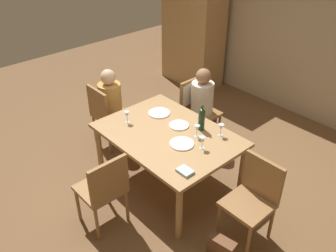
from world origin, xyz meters
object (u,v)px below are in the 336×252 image
object	(u,v)px
chair_near	(104,188)
wine_glass_near_left	(202,140)
chair_right_end	(254,195)
person_man_bearded	(112,102)
dinner_plate_guest_left	(182,144)
chair_left_end	(106,112)
wine_glass_centre	(197,129)
wine_bottle_tall_green	(202,119)
dinner_plate_host	(179,125)
dinner_plate_guest_right	(159,113)
dining_table	(168,139)
wine_glass_near_right	(221,128)
handbag	(221,248)
person_woman_host	(203,102)
chair_far_left	(195,102)
armoire_cabinet	(193,25)
wine_glass_far	(127,115)

from	to	relation	value
chair_near	wine_glass_near_left	size ratio (longest dim) A/B	6.17
chair_right_end	person_man_bearded	xyz separation A→B (m)	(-2.36, -0.06, 0.12)
wine_glass_near_left	dinner_plate_guest_left	xyz separation A→B (m)	(-0.20, -0.11, -0.10)
chair_left_end	wine_glass_centre	bearing A→B (deg)	11.20
chair_right_end	wine_bottle_tall_green	distance (m)	1.07
chair_near	chair_right_end	world-z (taller)	same
chair_near	wine_glass_centre	bearing A→B (deg)	-8.82
person_man_bearded	dinner_plate_host	bearing A→B (deg)	9.00
dinner_plate_host	dinner_plate_guest_right	distance (m)	0.38
chair_near	wine_bottle_tall_green	distance (m)	1.35
wine_bottle_tall_green	dinner_plate_guest_left	xyz separation A→B (m)	(0.07, -0.38, -0.14)
dinner_plate_host	dining_table	bearing A→B (deg)	-80.76
wine_glass_near_right	dinner_plate_guest_right	size ratio (longest dim) A/B	0.54
wine_bottle_tall_green	wine_glass_centre	distance (m)	0.17
wine_glass_near_left	dinner_plate_guest_left	distance (m)	0.25
chair_left_end	chair_right_end	distance (m)	2.37
dinner_plate_guest_right	dinner_plate_host	bearing A→B (deg)	-2.06
chair_near	wine_glass_centre	size ratio (longest dim) A/B	6.17
chair_left_end	wine_bottle_tall_green	world-z (taller)	wine_bottle_tall_green
wine_glass_near_right	dinner_plate_guest_left	size ratio (longest dim) A/B	0.54
wine_glass_centre	dining_table	bearing A→B (deg)	-143.24
chair_left_end	wine_glass_centre	world-z (taller)	chair_left_end
person_man_bearded	wine_glass_centre	distance (m)	1.47
chair_left_end	dinner_plate_guest_left	world-z (taller)	chair_left_end
chair_near	dinner_plate_host	distance (m)	1.19
wine_glass_centre	wine_glass_near_right	bearing A→B (deg)	52.54
dinner_plate_host	dinner_plate_guest_left	size ratio (longest dim) A/B	0.88
chair_left_end	wine_bottle_tall_green	size ratio (longest dim) A/B	2.83
dinner_plate_guest_left	handbag	xyz separation A→B (m)	(0.92, -0.32, -0.63)
person_woman_host	dinner_plate_guest_right	bearing A→B (deg)	-5.94
dining_table	wine_bottle_tall_green	xyz separation A→B (m)	(0.20, 0.35, 0.22)
chair_far_left	wine_glass_centre	size ratio (longest dim) A/B	6.17
chair_right_end	chair_far_left	bearing A→B (deg)	-27.61
chair_right_end	handbag	bearing A→B (deg)	90.00
wine_glass_near_right	dinner_plate_guest_right	distance (m)	0.87
chair_right_end	chair_left_end	bearing A→B (deg)	4.22
armoire_cabinet	dinner_plate_guest_right	xyz separation A→B (m)	(1.49, -2.11, -0.36)
chair_far_left	wine_glass_near_right	distance (m)	1.09
wine_bottle_tall_green	chair_near	bearing A→B (deg)	-94.76
dining_table	wine_glass_near_left	size ratio (longest dim) A/B	10.74
chair_left_end	wine_glass_near_right	size ratio (longest dim) A/B	6.17
person_man_bearded	wine_bottle_tall_green	xyz separation A→B (m)	(1.38, 0.32, 0.22)
dining_table	chair_far_left	world-z (taller)	chair_far_left
dinner_plate_host	handbag	world-z (taller)	dinner_plate_host
wine_glass_far	handbag	xyz separation A→B (m)	(1.69, -0.14, -0.73)
dinner_plate_host	dinner_plate_guest_right	size ratio (longest dim) A/B	0.87
wine_glass_near_right	dinner_plate_guest_right	xyz separation A→B (m)	(-0.84, -0.20, -0.10)
chair_far_left	wine_glass_near_left	bearing A→B (deg)	47.14
dinner_plate_guest_right	wine_glass_far	bearing A→B (deg)	-102.98
wine_glass_centre	dinner_plate_host	xyz separation A→B (m)	(-0.30, 0.01, -0.10)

